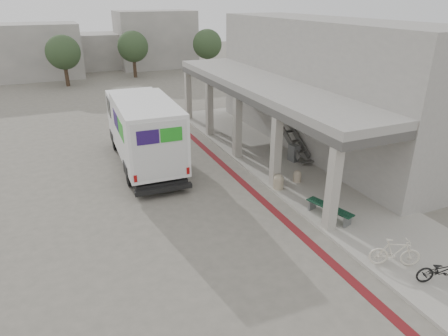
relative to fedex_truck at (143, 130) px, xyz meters
name	(u,v)px	position (x,y,z in m)	size (l,w,h in m)	color
ground	(237,201)	(2.65, -5.56, -1.89)	(120.00, 120.00, 0.00)	#635F55
bike_lane_stripe	(238,179)	(3.65, -3.56, -1.89)	(0.35, 40.00, 0.01)	maroon
sidewalk	(315,183)	(6.65, -5.56, -1.83)	(4.40, 28.00, 0.12)	gray
transit_building	(315,88)	(9.48, -1.06, 1.51)	(7.60, 17.00, 7.00)	gray
distant_backdrop	(80,47)	(-0.19, 30.32, 0.81)	(28.00, 10.00, 6.50)	gray
tree_left	(63,52)	(-2.35, 22.44, 1.29)	(3.20, 3.20, 4.80)	#38281C
tree_mid	(133,47)	(4.65, 24.44, 1.29)	(3.20, 3.20, 4.80)	#38281C
tree_right	(207,44)	(12.65, 23.44, 1.29)	(3.20, 3.20, 4.80)	#38281C
fedex_truck	(143,130)	(0.00, 0.00, 0.00)	(2.90, 8.42, 3.55)	black
bench	(330,210)	(5.25, -8.43, -1.44)	(0.96, 2.03, 0.47)	slate
bollard_near	(279,181)	(4.75, -5.42, -1.43)	(0.46, 0.46, 0.68)	tan
bollard_far	(297,176)	(5.92, -5.15, -1.49)	(0.37, 0.37, 0.56)	tan
utility_cabinet	(294,153)	(7.17, -2.89, -1.33)	(0.40, 0.53, 0.88)	slate
bicycle_black	(442,270)	(5.97, -12.91, -1.36)	(0.55, 1.58, 0.83)	black
bicycle_cream	(395,252)	(5.27, -11.73, -1.29)	(0.46, 1.61, 0.97)	silver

